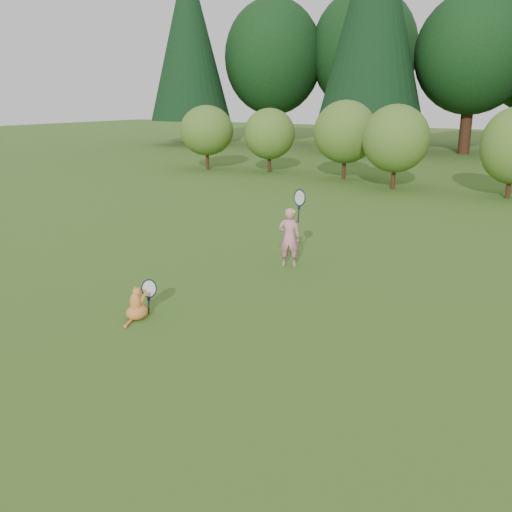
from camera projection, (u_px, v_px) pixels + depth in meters
The scene contains 5 objects.
ground at pixel (213, 314), 8.04m from camera, with size 100.00×100.00×0.00m, color #2C5618.
shrub_row at pixel (459, 147), 18.14m from camera, with size 28.00×3.00×2.80m, color #466820, non-canonical shape.
child at pixel (289, 236), 10.15m from camera, with size 0.63×0.39×1.61m.
cat at pixel (137, 302), 7.83m from camera, with size 0.32×0.63×0.63m.
tennis_ball at pixel (294, 212), 9.31m from camera, with size 0.06×0.06×0.06m.
Camera 1 is at (4.60, -5.97, 2.97)m, focal length 40.00 mm.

